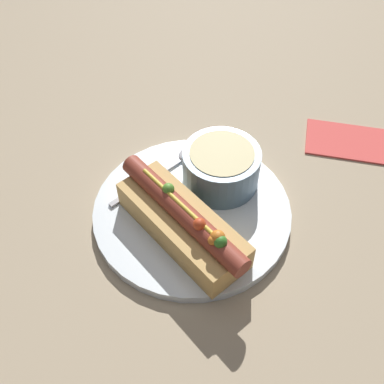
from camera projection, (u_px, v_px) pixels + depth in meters
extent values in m
plane|color=tan|center=(192.00, 214.00, 0.58)|extent=(4.00, 4.00, 0.00)
cylinder|color=white|center=(192.00, 211.00, 0.58)|extent=(0.25, 0.25, 0.01)
cube|color=tan|center=(182.00, 225.00, 0.53)|extent=(0.19, 0.09, 0.04)
cylinder|color=brown|center=(182.00, 211.00, 0.51)|extent=(0.20, 0.06, 0.02)
sphere|color=#387A28|center=(220.00, 242.00, 0.47)|extent=(0.01, 0.01, 0.01)
sphere|color=#518C2D|center=(168.00, 189.00, 0.52)|extent=(0.01, 0.01, 0.01)
sphere|color=orange|center=(218.00, 237.00, 0.48)|extent=(0.02, 0.02, 0.02)
sphere|color=orange|center=(213.00, 240.00, 0.47)|extent=(0.01, 0.01, 0.01)
sphere|color=#C63F1E|center=(199.00, 224.00, 0.49)|extent=(0.01, 0.01, 0.01)
cylinder|color=gold|center=(182.00, 205.00, 0.50)|extent=(0.14, 0.03, 0.01)
cylinder|color=slate|center=(224.00, 169.00, 0.58)|extent=(0.10, 0.10, 0.05)
cylinder|color=#D1C184|center=(225.00, 157.00, 0.57)|extent=(0.08, 0.08, 0.01)
cube|color=#B7B7BC|center=(147.00, 182.00, 0.60)|extent=(0.02, 0.12, 0.00)
ellipsoid|color=#B7B7BC|center=(190.00, 153.00, 0.63)|extent=(0.03, 0.04, 0.01)
cube|color=#E04C47|center=(354.00, 142.00, 0.67)|extent=(0.16, 0.13, 0.01)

